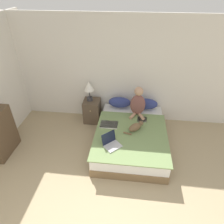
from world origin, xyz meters
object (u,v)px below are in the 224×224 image
pillow_far (146,104)px  person_sitting (138,103)px  cat_tabby (136,127)px  bookshelf (0,134)px  pillow_near (120,102)px  table_lamp (89,88)px  bed (131,137)px  nightstand (92,111)px  laptop_open (111,143)px

pillow_far → person_sitting: bearing=-127.7°
cat_tabby → bookshelf: size_ratio=0.41×
pillow_near → bookshelf: bearing=-149.1°
cat_tabby → table_lamp: size_ratio=0.82×
person_sitting → pillow_near: bearing=147.5°
pillow_near → bookshelf: size_ratio=0.55×
bed → bookshelf: 2.71m
bed → table_lamp: (-1.06, 0.82, 0.73)m
person_sitting → cat_tabby: 0.63m
bed → nightstand: nightstand is taller
person_sitting → nightstand: bearing=168.9°
bed → table_lamp: size_ratio=4.01×
person_sitting → table_lamp: 1.22m
pillow_far → laptop_open: size_ratio=1.32×
pillow_near → person_sitting: size_ratio=0.78×
bed → nightstand: 1.30m
person_sitting → bookshelf: (-2.75, -1.11, -0.25)m
pillow_far → table_lamp: 1.44m
laptop_open → bookshelf: size_ratio=0.42×
bed → pillow_far: size_ratio=3.66×
pillow_far → table_lamp: table_lamp is taller
person_sitting → nightstand: 1.23m
cat_tabby → laptop_open: (-0.45, -0.52, -0.03)m
bed → laptop_open: (-0.37, -0.54, 0.27)m
bed → nightstand: size_ratio=3.37×
pillow_far → bookshelf: bookshelf is taller
person_sitting → laptop_open: person_sitting is taller
cat_tabby → person_sitting: bearing=43.0°
pillow_near → bookshelf: 2.70m
table_lamp → bookshelf: 2.13m
pillow_near → pillow_far: bearing=0.0°
pillow_near → cat_tabby: (0.41, -0.87, -0.05)m
laptop_open → table_lamp: size_ratio=0.83×
table_lamp → cat_tabby: bearing=-35.9°
person_sitting → bookshelf: size_ratio=0.71×
pillow_near → cat_tabby: size_ratio=1.34×
pillow_far → laptop_open: (-0.69, -1.39, -0.08)m
nightstand → pillow_near: bearing=4.6°
person_sitting → cat_tabby: bearing=-92.3°
bed → laptop_open: size_ratio=4.83×
laptop_open → nightstand: laptop_open is taller
pillow_near → table_lamp: (-0.74, -0.03, 0.38)m
table_lamp → bookshelf: size_ratio=0.50×
table_lamp → nightstand: bearing=-26.7°
pillow_far → bookshelf: size_ratio=0.55×
laptop_open → nightstand: size_ratio=0.70×
pillow_far → table_lamp: (-1.39, -0.03, 0.38)m
pillow_near → laptop_open: size_ratio=1.32×
pillow_near → table_lamp: bearing=-177.5°
pillow_far → bed: bearing=-110.9°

